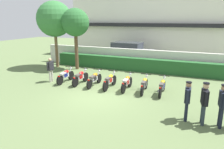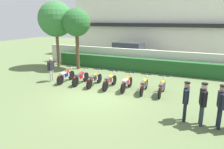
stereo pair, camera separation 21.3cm
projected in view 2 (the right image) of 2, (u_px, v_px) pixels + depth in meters
ground at (96, 98)px, 11.15m from camera, size 60.00×60.00×0.00m
building at (159, 26)px, 23.79m from camera, size 18.10×6.50×6.55m
compound_wall at (137, 59)px, 17.40m from camera, size 17.20×0.30×1.63m
hedge_row at (135, 64)px, 16.85m from camera, size 13.76×0.70×1.04m
parked_car at (130, 52)px, 20.14m from camera, size 4.63×2.36×1.89m
tree_near_inspector at (56, 19)px, 17.41m from camera, size 2.90×2.90×5.47m
tree_far_side at (76, 23)px, 16.67m from camera, size 2.20×2.20×4.87m
motorcycle_in_row_0 at (66, 75)px, 13.79m from camera, size 0.60×1.90×0.97m
motorcycle_in_row_1 at (81, 77)px, 13.39m from camera, size 0.60×1.87×0.96m
motorcycle_in_row_2 at (94, 79)px, 13.05m from camera, size 0.60×1.94×0.95m
motorcycle_in_row_3 at (110, 81)px, 12.59m from camera, size 0.60×1.93×0.97m
motorcycle_in_row_4 at (127, 83)px, 12.22m from camera, size 0.60×1.87×0.97m
motorcycle_in_row_5 at (144, 85)px, 11.86m from camera, size 0.60×1.88×0.95m
motorcycle_in_row_6 at (162, 87)px, 11.49m from camera, size 0.60×1.88×0.96m
inspector_person at (51, 68)px, 13.84m from camera, size 0.22×0.65×1.59m
officer_0 at (186, 98)px, 8.40m from camera, size 0.23×0.66×1.65m
officer_1 at (203, 101)px, 8.04m from camera, size 0.28×0.67×1.71m
officer_2 at (221, 103)px, 7.81m from camera, size 0.27×0.68×1.71m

